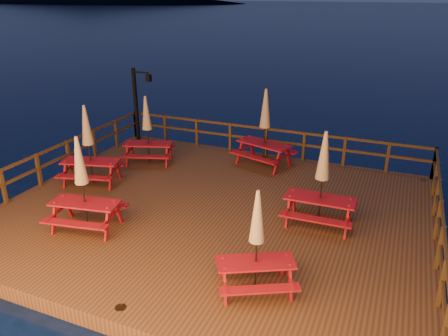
% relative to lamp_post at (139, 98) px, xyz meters
% --- Properties ---
extents(ground, '(500.00, 500.00, 0.00)m').
position_rel_lamp_post_xyz_m(ground, '(5.39, -4.55, -2.20)').
color(ground, black).
rests_on(ground, ground).
extents(deck, '(12.00, 10.00, 0.40)m').
position_rel_lamp_post_xyz_m(deck, '(5.39, -4.55, -2.00)').
color(deck, '#422B15').
rests_on(deck, ground).
extents(deck_piles, '(11.44, 9.44, 1.40)m').
position_rel_lamp_post_xyz_m(deck_piles, '(5.39, -4.55, -2.50)').
color(deck_piles, '#3A2212').
rests_on(deck_piles, ground).
extents(railing, '(11.80, 9.75, 1.10)m').
position_rel_lamp_post_xyz_m(railing, '(5.39, -2.77, -1.03)').
color(railing, '#3A2212').
rests_on(railing, deck).
extents(lamp_post, '(0.85, 0.18, 3.00)m').
position_rel_lamp_post_xyz_m(lamp_post, '(0.00, 0.00, 0.00)').
color(lamp_post, black).
rests_on(lamp_post, deck).
extents(picnic_table_0, '(2.10, 1.91, 2.47)m').
position_rel_lamp_post_xyz_m(picnic_table_0, '(1.68, -2.09, -0.51)').
color(picnic_table_0, maroon).
rests_on(picnic_table_0, deck).
extents(picnic_table_1, '(2.32, 2.09, 2.78)m').
position_rel_lamp_post_xyz_m(picnic_table_1, '(5.64, -0.70, -0.35)').
color(picnic_table_1, maroon).
rests_on(picnic_table_1, deck).
extents(picnic_table_2, '(2.05, 1.93, 2.31)m').
position_rel_lamp_post_xyz_m(picnic_table_2, '(7.68, -7.55, -0.59)').
color(picnic_table_2, maroon).
rests_on(picnic_table_2, deck).
extents(picnic_table_3, '(2.03, 1.77, 2.57)m').
position_rel_lamp_post_xyz_m(picnic_table_3, '(2.73, -6.85, -0.46)').
color(picnic_table_3, maroon).
rests_on(picnic_table_3, deck).
extents(picnic_table_4, '(2.17, 1.94, 2.62)m').
position_rel_lamp_post_xyz_m(picnic_table_4, '(0.96, -4.41, -0.44)').
color(picnic_table_4, maroon).
rests_on(picnic_table_4, deck).
extents(picnic_table_5, '(1.88, 1.56, 2.64)m').
position_rel_lamp_post_xyz_m(picnic_table_5, '(8.35, -4.26, -0.43)').
color(picnic_table_5, maroon).
rests_on(picnic_table_5, deck).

